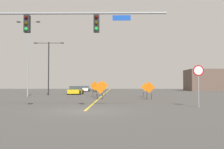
# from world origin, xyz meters

# --- Properties ---
(ground) EXTENTS (144.70, 144.70, 0.00)m
(ground) POSITION_xyz_m (0.00, 0.00, 0.00)
(ground) COLOR #4C4947
(road_centre_stripe) EXTENTS (0.16, 80.39, 0.01)m
(road_centre_stripe) POSITION_xyz_m (0.00, 40.20, 0.00)
(road_centre_stripe) COLOR yellow
(road_centre_stripe) RESTS_ON ground
(traffic_signal_assembly) EXTENTS (12.81, 0.44, 6.31)m
(traffic_signal_assembly) POSITION_xyz_m (-3.37, -0.01, 4.82)
(traffic_signal_assembly) COLOR gray
(traffic_signal_assembly) RESTS_ON ground
(stop_sign) EXTENTS (0.76, 0.07, 2.95)m
(stop_sign) POSITION_xyz_m (7.67, 2.68, 2.07)
(stop_sign) COLOR gray
(stop_sign) RESTS_ON ground
(street_lamp_mid_left) EXTENTS (2.92, 0.24, 9.60)m
(street_lamp_mid_left) POSITION_xyz_m (-9.16, 16.85, 5.52)
(street_lamp_mid_left) COLOR gray
(street_lamp_mid_left) RESTS_ON ground
(street_lamp_far_left) EXTENTS (4.31, 0.24, 7.68)m
(street_lamp_far_left) POSITION_xyz_m (-7.81, 21.77, 4.64)
(street_lamp_far_left) COLOR black
(street_lamp_far_left) RESTS_ON ground
(construction_sign_right_shoulder) EXTENTS (1.21, 0.24, 1.89)m
(construction_sign_right_shoulder) POSITION_xyz_m (5.36, 11.77, 1.18)
(construction_sign_right_shoulder) COLOR orange
(construction_sign_right_shoulder) RESTS_ON ground
(construction_sign_left_lane) EXTENTS (1.30, 0.26, 2.06)m
(construction_sign_left_lane) POSITION_xyz_m (0.18, 19.51, 1.31)
(construction_sign_left_lane) COLOR orange
(construction_sign_left_lane) RESTS_ON ground
(construction_sign_median_far) EXTENTS (1.37, 0.11, 1.94)m
(construction_sign_median_far) POSITION_xyz_m (0.21, 12.03, 1.19)
(construction_sign_median_far) COLOR orange
(construction_sign_median_far) RESTS_ON ground
(construction_sign_right_lane) EXTENTS (1.15, 0.28, 1.97)m
(construction_sign_right_lane) POSITION_xyz_m (-0.74, 16.53, 1.26)
(construction_sign_right_lane) COLOR orange
(construction_sign_right_lane) RESTS_ON ground
(construction_sign_median_near) EXTENTS (1.11, 0.25, 1.80)m
(construction_sign_median_near) POSITION_xyz_m (5.56, 17.11, 1.13)
(construction_sign_median_near) COLOR orange
(construction_sign_median_near) RESTS_ON ground
(car_yellow_distant) EXTENTS (2.08, 4.51, 1.30)m
(car_yellow_distant) POSITION_xyz_m (-4.48, 25.68, 0.62)
(car_yellow_distant) COLOR gold
(car_yellow_distant) RESTS_ON ground
(car_white_passing) EXTENTS (2.15, 4.48, 1.20)m
(car_white_passing) POSITION_xyz_m (-4.91, 41.43, 0.58)
(car_white_passing) COLOR white
(car_white_passing) RESTS_ON ground
(car_green_mid) EXTENTS (2.24, 4.63, 1.36)m
(car_green_mid) POSITION_xyz_m (-1.99, 42.99, 0.63)
(car_green_mid) COLOR #196B38
(car_green_mid) RESTS_ON ground
(roadside_building_east) EXTENTS (7.79, 7.80, 5.09)m
(roadside_building_east) POSITION_xyz_m (23.00, 47.73, 2.54)
(roadside_building_east) COLOR brown
(roadside_building_east) RESTS_ON ground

